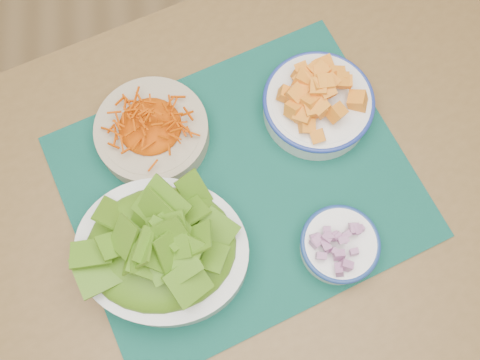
# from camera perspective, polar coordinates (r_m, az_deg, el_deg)

# --- Properties ---
(table) EXTENTS (1.46, 1.21, 0.75)m
(table) POSITION_cam_1_polar(r_m,az_deg,el_deg) (0.98, -0.28, -4.74)
(table) COLOR brown
(table) RESTS_ON ground
(placemat) EXTENTS (0.68, 0.62, 0.00)m
(placemat) POSITION_cam_1_polar(r_m,az_deg,el_deg) (0.90, -0.00, -0.64)
(placemat) COLOR #07342C
(placemat) RESTS_ON table
(carrot_bowl) EXTENTS (0.25, 0.25, 0.07)m
(carrot_bowl) POSITION_cam_1_polar(r_m,az_deg,el_deg) (0.91, -9.43, 5.33)
(carrot_bowl) COLOR #BCAB8C
(carrot_bowl) RESTS_ON placemat
(squash_bowl) EXTENTS (0.20, 0.20, 0.09)m
(squash_bowl) POSITION_cam_1_polar(r_m,az_deg,el_deg) (0.92, 8.39, 8.30)
(squash_bowl) COLOR white
(squash_bowl) RESTS_ON placemat
(lettuce_bowl) EXTENTS (0.31, 0.28, 0.12)m
(lettuce_bowl) POSITION_cam_1_polar(r_m,az_deg,el_deg) (0.82, -8.40, -7.26)
(lettuce_bowl) COLOR white
(lettuce_bowl) RESTS_ON placemat
(onion_bowl) EXTENTS (0.16, 0.16, 0.07)m
(onion_bowl) POSITION_cam_1_polar(r_m,az_deg,el_deg) (0.85, 10.61, -6.76)
(onion_bowl) COLOR white
(onion_bowl) RESTS_ON placemat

